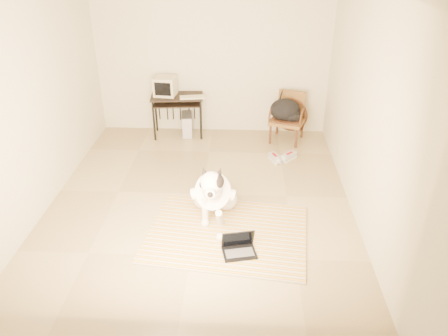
# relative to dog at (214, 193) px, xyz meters

# --- Properties ---
(floor) EXTENTS (4.50, 4.50, 0.00)m
(floor) POSITION_rel_dog_xyz_m (-0.21, 0.52, -0.35)
(floor) COLOR tan
(floor) RESTS_ON ground
(wall_back) EXTENTS (4.50, 0.00, 4.50)m
(wall_back) POSITION_rel_dog_xyz_m (-0.21, 2.77, 1.00)
(wall_back) COLOR beige
(wall_back) RESTS_ON floor
(wall_front) EXTENTS (4.50, 0.00, 4.50)m
(wall_front) POSITION_rel_dog_xyz_m (-0.21, -1.73, 1.00)
(wall_front) COLOR beige
(wall_front) RESTS_ON floor
(wall_left) EXTENTS (0.00, 4.50, 4.50)m
(wall_left) POSITION_rel_dog_xyz_m (-2.21, 0.52, 1.00)
(wall_left) COLOR beige
(wall_left) RESTS_ON floor
(wall_right) EXTENTS (0.00, 4.50, 4.50)m
(wall_right) POSITION_rel_dog_xyz_m (1.79, 0.52, 1.00)
(wall_right) COLOR beige
(wall_right) RESTS_ON floor
(rug) EXTENTS (2.05, 1.66, 0.02)m
(rug) POSITION_rel_dog_xyz_m (0.18, -0.37, -0.33)
(rug) COLOR orange
(rug) RESTS_ON floor
(dog) EXTENTS (0.57, 1.19, 0.86)m
(dog) POSITION_rel_dog_xyz_m (0.00, 0.00, 0.00)
(dog) COLOR silver
(dog) RESTS_ON rug
(laptop) EXTENTS (0.42, 0.34, 0.26)m
(laptop) POSITION_rel_dog_xyz_m (0.32, -0.72, -0.26)
(laptop) COLOR black
(laptop) RESTS_ON rug
(computer_desk) EXTENTS (0.92, 0.57, 0.73)m
(computer_desk) POSITION_rel_dog_xyz_m (-0.80, 2.48, 0.28)
(computer_desk) COLOR black
(computer_desk) RESTS_ON floor
(crt_monitor) EXTENTS (0.39, 0.38, 0.32)m
(crt_monitor) POSITION_rel_dog_xyz_m (-1.00, 2.52, 0.55)
(crt_monitor) COLOR #BDB394
(crt_monitor) RESTS_ON computer_desk
(desk_keyboard) EXTENTS (0.44, 0.22, 0.03)m
(desk_keyboard) POSITION_rel_dog_xyz_m (-0.52, 2.39, 0.40)
(desk_keyboard) COLOR #BDB394
(desk_keyboard) RESTS_ON computer_desk
(pc_tower) EXTENTS (0.22, 0.43, 0.38)m
(pc_tower) POSITION_rel_dog_xyz_m (-0.65, 2.51, -0.15)
(pc_tower) COLOR #48484A
(pc_tower) RESTS_ON floor
(rattan_chair) EXTENTS (0.68, 0.67, 0.82)m
(rattan_chair) POSITION_rel_dog_xyz_m (1.11, 2.40, 0.07)
(rattan_chair) COLOR brown
(rattan_chair) RESTS_ON floor
(backpack) EXTENTS (0.53, 0.42, 0.38)m
(backpack) POSITION_rel_dog_xyz_m (1.06, 2.34, 0.21)
(backpack) COLOR black
(backpack) RESTS_ON rattan_chair
(sneaker_left) EXTENTS (0.21, 0.30, 0.10)m
(sneaker_left) POSITION_rel_dog_xyz_m (0.86, 1.58, -0.30)
(sneaker_left) COLOR silver
(sneaker_left) RESTS_ON floor
(sneaker_right) EXTENTS (0.29, 0.30, 0.10)m
(sneaker_right) POSITION_rel_dog_xyz_m (1.08, 1.63, -0.30)
(sneaker_right) COLOR silver
(sneaker_right) RESTS_ON floor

